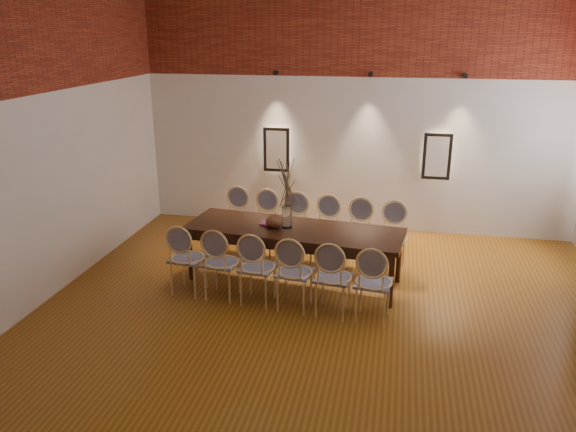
% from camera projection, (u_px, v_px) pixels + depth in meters
% --- Properties ---
extents(floor, '(7.00, 7.00, 0.02)m').
position_uv_depth(floor, '(324.00, 331.00, 6.34)').
color(floor, '#8E5416').
rests_on(floor, ground).
extents(wall_back, '(7.00, 0.10, 4.00)m').
position_uv_depth(wall_back, '(357.00, 109.00, 8.99)').
color(wall_back, silver).
rests_on(wall_back, ground).
extents(wall_front, '(7.00, 0.10, 4.00)m').
position_uv_depth(wall_front, '(218.00, 336.00, 2.40)').
color(wall_front, silver).
rests_on(wall_front, ground).
extents(wall_left, '(0.10, 7.00, 4.00)m').
position_uv_depth(wall_left, '(17.00, 143.00, 6.36)').
color(wall_left, silver).
rests_on(wall_left, ground).
extents(brick_band_back, '(7.00, 0.02, 1.50)m').
position_uv_depth(brick_band_back, '(360.00, 26.00, 8.52)').
color(brick_band_back, maroon).
rests_on(brick_band_back, ground).
extents(brick_band_front, '(7.00, 0.02, 1.50)m').
position_uv_depth(brick_band_front, '(211.00, 28.00, 2.06)').
color(brick_band_front, maroon).
rests_on(brick_band_front, ground).
extents(brick_band_left, '(0.02, 7.00, 1.50)m').
position_uv_depth(brick_band_left, '(5.00, 27.00, 5.95)').
color(brick_band_left, maroon).
rests_on(brick_band_left, ground).
extents(niche_left, '(0.36, 0.06, 0.66)m').
position_uv_depth(niche_left, '(277.00, 149.00, 9.37)').
color(niche_left, '#FFEAC6').
rests_on(niche_left, wall_back).
extents(niche_right, '(0.36, 0.06, 0.66)m').
position_uv_depth(niche_right, '(437.00, 156.00, 8.88)').
color(niche_right, '#FFEAC6').
rests_on(niche_right, wall_back).
extents(spot_fixture_left, '(0.08, 0.10, 0.08)m').
position_uv_depth(spot_fixture_left, '(276.00, 73.00, 8.94)').
color(spot_fixture_left, black).
rests_on(spot_fixture_left, wall_back).
extents(spot_fixture_mid, '(0.08, 0.10, 0.08)m').
position_uv_depth(spot_fixture_mid, '(371.00, 74.00, 8.66)').
color(spot_fixture_mid, black).
rests_on(spot_fixture_mid, wall_back).
extents(spot_fixture_right, '(0.08, 0.10, 0.08)m').
position_uv_depth(spot_fixture_right, '(465.00, 76.00, 8.39)').
color(spot_fixture_right, black).
rests_on(spot_fixture_right, wall_back).
extents(dining_table, '(2.92, 1.22, 0.75)m').
position_uv_depth(dining_table, '(294.00, 255.00, 7.45)').
color(dining_table, black).
rests_on(dining_table, floor).
extents(chair_near_a, '(0.49, 0.49, 0.94)m').
position_uv_depth(chair_near_a, '(188.00, 258.00, 7.10)').
color(chair_near_a, '#E1C17B').
rests_on(chair_near_a, floor).
extents(chair_near_b, '(0.49, 0.49, 0.94)m').
position_uv_depth(chair_near_b, '(222.00, 263.00, 6.96)').
color(chair_near_b, '#E1C17B').
rests_on(chair_near_b, floor).
extents(chair_near_c, '(0.49, 0.49, 0.94)m').
position_uv_depth(chair_near_c, '(258.00, 267.00, 6.83)').
color(chair_near_c, '#E1C17B').
rests_on(chair_near_c, floor).
extents(chair_near_d, '(0.49, 0.49, 0.94)m').
position_uv_depth(chair_near_d, '(295.00, 272.00, 6.69)').
color(chair_near_d, '#E1C17B').
rests_on(chair_near_d, floor).
extents(chair_near_e, '(0.49, 0.49, 0.94)m').
position_uv_depth(chair_near_e, '(333.00, 277.00, 6.55)').
color(chair_near_e, '#E1C17B').
rests_on(chair_near_e, floor).
extents(chair_near_f, '(0.49, 0.49, 0.94)m').
position_uv_depth(chair_near_f, '(373.00, 283.00, 6.42)').
color(chair_near_f, '#E1C17B').
rests_on(chair_near_f, floor).
extents(chair_far_a, '(0.49, 0.49, 0.94)m').
position_uv_depth(chair_far_a, '(233.00, 221.00, 8.43)').
color(chair_far_a, '#E1C17B').
rests_on(chair_far_a, floor).
extents(chair_far_b, '(0.49, 0.49, 0.94)m').
position_uv_depth(chair_far_b, '(263.00, 225.00, 8.29)').
color(chair_far_b, '#E1C17B').
rests_on(chair_far_b, floor).
extents(chair_far_c, '(0.49, 0.49, 0.94)m').
position_uv_depth(chair_far_c, '(293.00, 228.00, 8.16)').
color(chair_far_c, '#E1C17B').
rests_on(chair_far_c, floor).
extents(chair_far_d, '(0.49, 0.49, 0.94)m').
position_uv_depth(chair_far_d, '(325.00, 231.00, 8.02)').
color(chair_far_d, '#E1C17B').
rests_on(chair_far_d, floor).
extents(chair_far_e, '(0.49, 0.49, 0.94)m').
position_uv_depth(chair_far_e, '(358.00, 235.00, 7.88)').
color(chair_far_e, '#E1C17B').
rests_on(chair_far_e, floor).
extents(chair_far_f, '(0.49, 0.49, 0.94)m').
position_uv_depth(chair_far_f, '(391.00, 239.00, 7.74)').
color(chair_far_f, '#E1C17B').
rests_on(chair_far_f, floor).
extents(vase, '(0.14, 0.14, 0.30)m').
position_uv_depth(vase, '(287.00, 216.00, 7.31)').
color(vase, silver).
rests_on(vase, dining_table).
extents(dried_branches, '(0.50, 0.50, 0.70)m').
position_uv_depth(dried_branches, '(287.00, 183.00, 7.17)').
color(dried_branches, brown).
rests_on(dried_branches, vase).
extents(bowl, '(0.24, 0.24, 0.18)m').
position_uv_depth(bowl, '(274.00, 221.00, 7.33)').
color(bowl, brown).
rests_on(bowl, dining_table).
extents(book, '(0.28, 0.21, 0.03)m').
position_uv_depth(book, '(271.00, 224.00, 7.44)').
color(book, '#7C1E50').
rests_on(book, dining_table).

